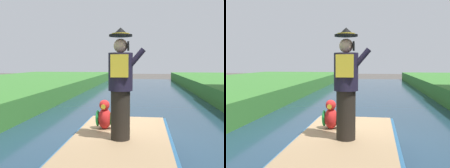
{
  "view_description": "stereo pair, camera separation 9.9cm",
  "coord_description": "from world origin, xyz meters",
  "views": [
    {
      "loc": [
        0.41,
        -5.72,
        1.99
      ],
      "look_at": [
        -0.17,
        -1.19,
        1.61
      ],
      "focal_mm": 41.22,
      "sensor_mm": 36.0,
      "label": 1
    },
    {
      "loc": [
        0.5,
        -5.71,
        1.99
      ],
      "look_at": [
        -0.17,
        -1.19,
        1.61
      ],
      "focal_mm": 41.22,
      "sensor_mm": 36.0,
      "label": 2
    }
  ],
  "objects": [
    {
      "name": "ground_plane",
      "position": [
        0.0,
        0.0,
        0.0
      ],
      "size": [
        80.0,
        80.0,
        0.0
      ],
      "primitive_type": "plane",
      "color": "#4C4742"
    },
    {
      "name": "canal_water",
      "position": [
        0.0,
        0.0,
        0.05
      ],
      "size": [
        6.81,
        48.0,
        0.1
      ],
      "primitive_type": "cube",
      "color": "#1E384C",
      "rests_on": "ground"
    },
    {
      "name": "boat",
      "position": [
        0.0,
        -1.64,
        0.4
      ],
      "size": [
        1.84,
        4.22,
        0.61
      ],
      "color": "#23517A",
      "rests_on": "canal_water"
    },
    {
      "name": "person_pirate",
      "position": [
        0.02,
        -1.52,
        1.64
      ],
      "size": [
        0.61,
        0.42,
        1.85
      ],
      "rotation": [
        0.0,
        0.0,
        -0.03
      ],
      "color": "black",
      "rests_on": "boat"
    },
    {
      "name": "parrot_plush",
      "position": [
        -0.35,
        -0.88,
        0.95
      ],
      "size": [
        0.36,
        0.34,
        0.57
      ],
      "color": "red",
      "rests_on": "boat"
    }
  ]
}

